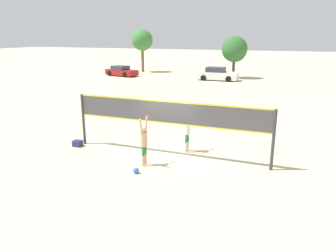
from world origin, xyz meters
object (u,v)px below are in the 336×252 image
at_px(volleyball_net, 168,117).
at_px(parked_car_mid, 121,71).
at_px(player_spiker, 144,141).
at_px(tree_right_cluster, 142,41).
at_px(parked_car_near, 217,74).
at_px(tree_left_cluster, 234,49).
at_px(volleyball, 136,171).
at_px(gear_bag, 78,143).
at_px(player_blocker, 187,129).

bearing_deg(volleyball_net, parked_car_mid, 123.33).
distance_m(player_spiker, tree_right_cluster, 34.56).
bearing_deg(parked_car_near, tree_left_cluster, 62.50).
relative_size(volleyball, gear_bag, 0.56).
bearing_deg(player_blocker, volleyball, -18.94).
distance_m(player_blocker, volleyball, 3.33).
distance_m(player_spiker, parked_car_mid, 30.08).
bearing_deg(volleyball_net, player_spiker, -109.16).
bearing_deg(tree_left_cluster, parked_car_mid, -167.20).
relative_size(parked_car_mid, tree_left_cluster, 0.91).
bearing_deg(parked_car_mid, player_spiker, -45.06).
relative_size(player_blocker, volleyball, 8.90).
bearing_deg(parked_car_near, gear_bag, -92.73).
bearing_deg(tree_right_cluster, player_blocker, -60.78).
distance_m(player_blocker, tree_left_cluster, 26.95).
bearing_deg(volleyball, player_blocker, 71.06).
relative_size(volleyball_net, parked_car_mid, 1.94).
xyz_separation_m(player_spiker, parked_car_near, (-3.21, 26.15, -0.37)).
height_order(player_blocker, tree_left_cluster, tree_left_cluster).
bearing_deg(gear_bag, parked_car_mid, 115.05).
bearing_deg(tree_right_cluster, volleyball, -64.65).
xyz_separation_m(player_blocker, volleyball, (-1.03, -3.02, -0.95)).
relative_size(player_spiker, tree_left_cluster, 0.41).
bearing_deg(player_spiker, parked_car_mid, 31.12).
relative_size(player_spiker, parked_car_mid, 0.44).
height_order(volleyball, parked_car_mid, parked_car_mid).
height_order(parked_car_mid, tree_right_cluster, tree_right_cluster).
bearing_deg(player_blocker, volleyball_net, -37.97).
distance_m(player_spiker, parked_car_near, 26.35).
bearing_deg(tree_right_cluster, player_spiker, -64.12).
xyz_separation_m(gear_bag, parked_car_near, (0.74, 25.20, 0.54)).
xyz_separation_m(gear_bag, tree_right_cluster, (-11.06, 30.01, 4.16)).
height_order(player_blocker, tree_right_cluster, tree_right_cluster).
bearing_deg(gear_bag, player_spiker, -13.49).
xyz_separation_m(gear_bag, tree_left_cluster, (2.08, 27.91, 3.26)).
xyz_separation_m(player_spiker, volleyball, (0.06, -0.85, -0.93)).
xyz_separation_m(volleyball_net, tree_left_cluster, (-2.35, 27.47, 1.67)).
height_order(player_spiker, gear_bag, player_spiker).
bearing_deg(volleyball, gear_bag, 155.83).
relative_size(parked_car_near, parked_car_mid, 1.03).
bearing_deg(player_spiker, parked_car_near, 7.01).
bearing_deg(parked_car_near, parked_car_mid, -179.19).
relative_size(tree_left_cluster, tree_right_cluster, 0.85).
height_order(volleyball_net, player_spiker, volleyball_net).
distance_m(volleyball, parked_car_near, 27.20).
xyz_separation_m(player_blocker, tree_right_cluster, (-16.11, 28.79, 3.24)).
xyz_separation_m(volleyball, gear_bag, (-4.01, 1.80, 0.03)).
xyz_separation_m(player_spiker, tree_right_cluster, (-15.02, 30.96, 3.25)).
bearing_deg(parked_car_mid, parked_car_near, 15.69).
height_order(volleyball_net, gear_bag, volleyball_net).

